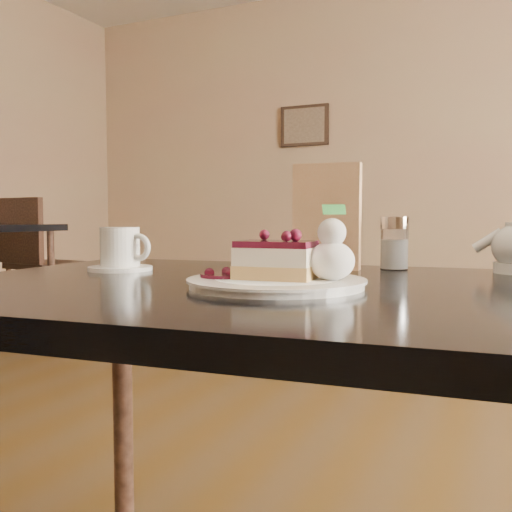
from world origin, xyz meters
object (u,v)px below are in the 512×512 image
at_px(dessert_plate, 276,283).
at_px(coffee_set, 121,251).
at_px(cheesecake_slice, 276,260).
at_px(main_table, 285,331).

xyz_separation_m(dessert_plate, coffee_set, (-0.37, 0.11, 0.03)).
bearing_deg(dessert_plate, cheesecake_slice, -90.00).
bearing_deg(cheesecake_slice, dessert_plate, 85.02).
xyz_separation_m(main_table, coffee_set, (-0.36, 0.07, 0.11)).
bearing_deg(dessert_plate, main_table, 94.98).
distance_m(cheesecake_slice, coffee_set, 0.38).
height_order(main_table, cheesecake_slice, cheesecake_slice).
bearing_deg(coffee_set, dessert_plate, -17.14).
height_order(main_table, dessert_plate, dessert_plate).
xyz_separation_m(main_table, cheesecake_slice, (0.00, -0.05, 0.11)).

